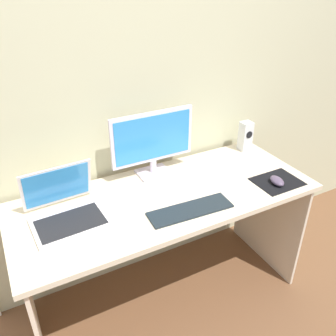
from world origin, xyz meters
The scene contains 9 objects.
ground_plane centered at (0.00, 0.00, 0.00)m, with size 8.00×8.00×0.00m, color brown.
wall_back centered at (0.00, 0.37, 1.25)m, with size 6.00×0.04×2.50m, color #BEBD98.
desk centered at (0.00, 0.00, 0.60)m, with size 1.57×0.63×0.75m.
monitor centered at (0.04, 0.23, 0.95)m, with size 0.48×0.14×0.37m.
speaker_right centered at (0.68, 0.23, 0.85)m, with size 0.07×0.07×0.19m.
laptop centered at (-0.50, 0.05, 0.80)m, with size 0.35×0.32×0.24m.
keyboard_external centered at (0.04, -0.17, 0.76)m, with size 0.42×0.13×0.01m, color #1B242A.
mousepad centered at (0.59, -0.17, 0.75)m, with size 0.25×0.20×0.00m, color black.
mouse centered at (0.57, -0.19, 0.77)m, with size 0.06×0.10×0.04m, color #504058.
Camera 1 is at (-0.70, -1.34, 1.78)m, focal length 37.87 mm.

